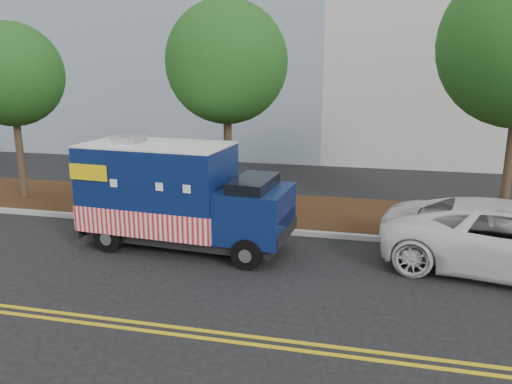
# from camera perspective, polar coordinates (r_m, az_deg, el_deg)

# --- Properties ---
(ground) EXTENTS (120.00, 120.00, 0.00)m
(ground) POSITION_cam_1_polar(r_m,az_deg,el_deg) (14.10, -6.11, -5.97)
(ground) COLOR black
(ground) RESTS_ON ground
(curb) EXTENTS (120.00, 0.18, 0.15)m
(curb) POSITION_cam_1_polar(r_m,az_deg,el_deg) (15.33, -4.39, -3.95)
(curb) COLOR #9E9E99
(curb) RESTS_ON ground
(mulch_strip) EXTENTS (120.00, 4.00, 0.15)m
(mulch_strip) POSITION_cam_1_polar(r_m,az_deg,el_deg) (17.25, -2.29, -1.83)
(mulch_strip) COLOR black
(mulch_strip) RESTS_ON ground
(centerline_near) EXTENTS (120.00, 0.10, 0.01)m
(centerline_near) POSITION_cam_1_polar(r_m,az_deg,el_deg) (10.38, -14.45, -14.11)
(centerline_near) COLOR gold
(centerline_near) RESTS_ON ground
(centerline_far) EXTENTS (120.00, 0.10, 0.01)m
(centerline_far) POSITION_cam_1_polar(r_m,az_deg,el_deg) (10.18, -15.12, -14.73)
(centerline_far) COLOR gold
(centerline_far) RESTS_ON ground
(tree_a) EXTENTS (3.60, 3.60, 6.35)m
(tree_a) POSITION_cam_1_polar(r_m,az_deg,el_deg) (19.76, -26.22, 11.93)
(tree_a) COLOR #38281C
(tree_a) RESTS_ON ground
(tree_b) EXTENTS (3.76, 3.76, 6.83)m
(tree_b) POSITION_cam_1_polar(r_m,az_deg,el_deg) (15.77, -3.37, 14.54)
(tree_b) COLOR #38281C
(tree_b) RESTS_ON ground
(sign_post) EXTENTS (0.06, 0.06, 2.40)m
(sign_post) POSITION_cam_1_polar(r_m,az_deg,el_deg) (15.76, -8.20, 0.71)
(sign_post) COLOR #473828
(sign_post) RESTS_ON ground
(food_truck) EXTENTS (5.90, 2.60, 3.03)m
(food_truck) POSITION_cam_1_polar(r_m,az_deg,el_deg) (13.68, -9.21, -0.68)
(food_truck) COLOR black
(food_truck) RESTS_ON ground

